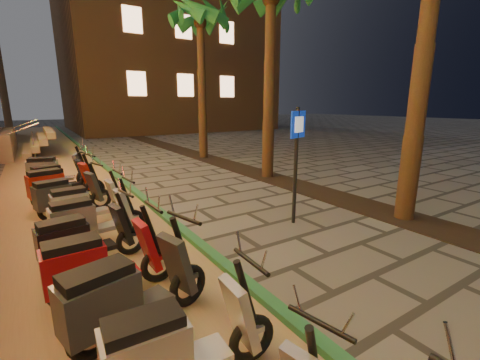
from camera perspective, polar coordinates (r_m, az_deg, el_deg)
ground at (r=4.38m, az=25.24°, el=-22.76°), size 120.00×120.00×0.00m
parking_strip at (r=12.00m, az=-29.30°, el=-0.33°), size 3.40×60.00×0.01m
green_curb at (r=12.19m, az=-21.38°, el=0.88°), size 0.18×60.00×0.10m
planting_strip at (r=9.85m, az=11.99°, el=-1.52°), size 1.20×40.00×0.02m
apartment_block at (r=37.22m, az=-14.19°, el=28.60°), size 18.00×16.06×25.00m
palm_d at (r=15.69m, az=-7.09°, el=25.99°), size 2.97×3.02×7.16m
pedestrian_sign at (r=6.68m, az=10.04°, el=5.27°), size 0.52×0.19×2.43m
scooter_4 at (r=3.10m, az=-11.40°, el=-27.08°), size 1.61×0.56×1.14m
scooter_5 at (r=3.77m, az=-19.83°, el=-18.71°), size 1.74×0.86×1.23m
scooter_6 at (r=4.57m, az=-24.06°, el=-13.53°), size 1.68×0.59×1.18m
scooter_7 at (r=5.49m, az=-26.41°, el=-9.48°), size 1.61×0.67×1.13m
scooter_8 at (r=6.30m, az=-25.35°, el=-6.36°), size 1.65×0.63×1.16m
scooter_9 at (r=7.32m, az=-26.09°, el=-3.94°), size 1.59×0.58×1.12m
scooter_10 at (r=8.10m, az=-28.65°, el=-2.49°), size 1.65×0.82×1.16m
scooter_11 at (r=9.06m, az=-29.58°, el=-0.80°), size 1.78×0.81×1.25m
scooter_12 at (r=9.97m, az=-29.64°, el=0.17°), size 1.68×0.84×1.19m
scooter_13 at (r=10.98m, az=-30.20°, el=1.36°), size 1.80×0.90×1.27m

